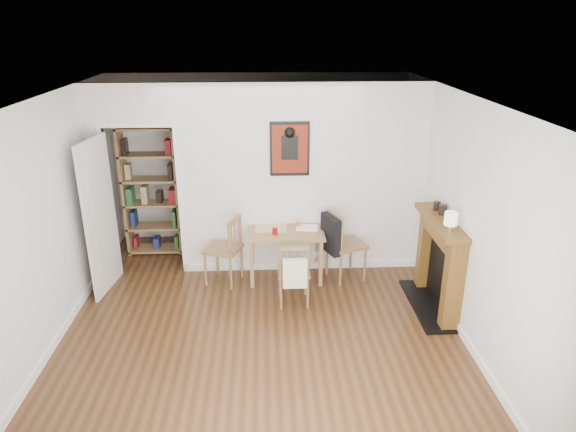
{
  "coord_description": "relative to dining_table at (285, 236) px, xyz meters",
  "views": [
    {
      "loc": [
        0.07,
        -5.21,
        3.35
      ],
      "look_at": [
        0.34,
        0.6,
        1.1
      ],
      "focal_mm": 32.0,
      "sensor_mm": 36.0,
      "label": 1
    }
  ],
  "objects": [
    {
      "name": "mantel_lamp",
      "position": [
        1.75,
        -1.22,
        0.69
      ],
      "size": [
        0.14,
        0.14,
        0.23
      ],
      "color": "silver",
      "rests_on": "fireplace"
    },
    {
      "name": "chair_front",
      "position": [
        0.07,
        -0.68,
        -0.18
      ],
      "size": [
        0.43,
        0.48,
        0.85
      ],
      "color": "olive",
      "rests_on": "ground"
    },
    {
      "name": "fireplace",
      "position": [
        1.83,
        -0.85,
        0.01
      ],
      "size": [
        0.45,
        1.25,
        1.16
      ],
      "color": "brown",
      "rests_on": "ground"
    },
    {
      "name": "room_shell",
      "position": [
        -0.23,
        0.24,
        0.69
      ],
      "size": [
        5.2,
        5.2,
        5.2
      ],
      "color": "silver",
      "rests_on": "ground"
    },
    {
      "name": "dining_table",
      "position": [
        0.0,
        0.0,
        0.0
      ],
      "size": [
        1.02,
        0.65,
        0.69
      ],
      "color": "#A2794B",
      "rests_on": "ground"
    },
    {
      "name": "notebook",
      "position": [
        0.3,
        0.07,
        0.09
      ],
      "size": [
        0.31,
        0.24,
        0.01
      ],
      "primitive_type": "cube",
      "rotation": [
        0.0,
        0.0,
        -0.1
      ],
      "color": "white",
      "rests_on": "dining_table"
    },
    {
      "name": "placemat",
      "position": [
        -0.19,
        0.1,
        0.09
      ],
      "size": [
        0.43,
        0.33,
        0.0
      ],
      "primitive_type": "cube",
      "rotation": [
        0.0,
        0.0,
        -0.04
      ],
      "color": "beige",
      "rests_on": "dining_table"
    },
    {
      "name": "ceramic_jar_a",
      "position": [
        1.85,
        -0.69,
        0.61
      ],
      "size": [
        0.1,
        0.1,
        0.12
      ],
      "primitive_type": "cylinder",
      "color": "black",
      "rests_on": "fireplace"
    },
    {
      "name": "chair_left",
      "position": [
        -0.84,
        -0.08,
        -0.14
      ],
      "size": [
        0.61,
        0.61,
        0.94
      ],
      "color": "olive",
      "rests_on": "ground"
    },
    {
      "name": "bookshelf",
      "position": [
        -1.93,
        0.94,
        0.35
      ],
      "size": [
        0.82,
        0.33,
        1.94
      ],
      "color": "#A2794B",
      "rests_on": "ground"
    },
    {
      "name": "ground",
      "position": [
        -0.33,
        -1.1,
        -0.61
      ],
      "size": [
        5.2,
        5.2,
        0.0
      ],
      "primitive_type": "plane",
      "color": "#542F1B",
      "rests_on": "ground"
    },
    {
      "name": "chair_right",
      "position": [
        0.8,
        -0.05,
        -0.11
      ],
      "size": [
        0.68,
        0.63,
        0.97
      ],
      "color": "olive",
      "rests_on": "ground"
    },
    {
      "name": "red_glass",
      "position": [
        -0.14,
        -0.12,
        0.13
      ],
      "size": [
        0.07,
        0.07,
        0.09
      ],
      "primitive_type": "cylinder",
      "color": "maroon",
      "rests_on": "dining_table"
    },
    {
      "name": "ceramic_jar_b",
      "position": [
        1.82,
        -0.54,
        0.6
      ],
      "size": [
        0.08,
        0.08,
        0.11
      ],
      "primitive_type": "cylinder",
      "color": "black",
      "rests_on": "fireplace"
    },
    {
      "name": "orange_fruit",
      "position": [
        0.19,
        0.14,
        0.12
      ],
      "size": [
        0.07,
        0.07,
        0.07
      ],
      "primitive_type": "sphere",
      "color": "#FF5D0D",
      "rests_on": "dining_table"
    }
  ]
}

